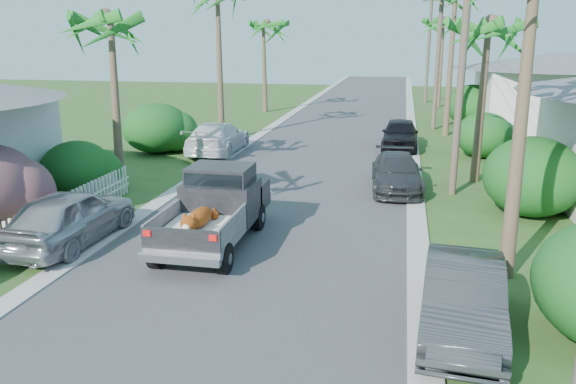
% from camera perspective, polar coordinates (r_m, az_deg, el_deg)
% --- Properties ---
extents(road, '(8.00, 100.00, 0.02)m').
position_cam_1_polar(road, '(32.96, 4.94, 5.87)').
color(road, '#38383A').
rests_on(road, ground).
extents(curb_left, '(0.60, 100.00, 0.06)m').
position_cam_1_polar(curb_left, '(33.71, -2.37, 6.16)').
color(curb_left, '#A5A39E').
rests_on(curb_left, ground).
extents(curb_right, '(0.60, 100.00, 0.06)m').
position_cam_1_polar(curb_right, '(32.76, 12.47, 5.54)').
color(curb_right, '#A5A39E').
rests_on(curb_right, ground).
extents(pickup_truck, '(1.98, 5.12, 2.06)m').
position_cam_1_polar(pickup_truck, '(15.58, -7.10, -1.31)').
color(pickup_truck, black).
rests_on(pickup_truck, ground).
extents(parked_car_rn, '(1.80, 4.28, 1.37)m').
position_cam_1_polar(parked_car_rn, '(11.32, 17.34, -10.32)').
color(parked_car_rn, '#2F3134').
rests_on(parked_car_rn, ground).
extents(parked_car_rm, '(2.07, 4.49, 1.27)m').
position_cam_1_polar(parked_car_rm, '(21.10, 10.97, 1.92)').
color(parked_car_rm, '#2A2D2F').
rests_on(parked_car_rm, ground).
extents(parked_car_rf, '(1.79, 4.37, 1.48)m').
position_cam_1_polar(parked_car_rf, '(28.97, 11.31, 5.77)').
color(parked_car_rf, black).
rests_on(parked_car_rf, ground).
extents(parked_car_ln, '(1.96, 4.57, 1.54)m').
position_cam_1_polar(parked_car_ln, '(16.32, -21.28, -2.38)').
color(parked_car_ln, '#9FA1A6').
rests_on(parked_car_ln, ground).
extents(parked_car_lf, '(2.20, 5.23, 1.51)m').
position_cam_1_polar(parked_car_lf, '(27.47, -7.15, 5.45)').
color(parked_car_lf, silver).
rests_on(parked_car_lf, ground).
extents(palm_l_b, '(4.40, 4.40, 7.40)m').
position_cam_1_polar(palm_l_b, '(21.97, -17.77, 16.52)').
color(palm_l_b, brown).
rests_on(palm_l_b, ground).
extents(palm_l_d, '(4.40, 4.40, 7.70)m').
position_cam_1_polar(palm_l_d, '(42.55, -2.47, 16.76)').
color(palm_l_d, brown).
rests_on(palm_l_d, ground).
extents(palm_r_b, '(4.40, 4.40, 7.20)m').
position_cam_1_polar(palm_r_b, '(22.49, 19.72, 15.82)').
color(palm_r_b, brown).
rests_on(palm_r_b, ground).
extents(palm_r_d, '(4.40, 4.40, 8.00)m').
position_cam_1_polar(palm_r_d, '(47.40, 15.54, 16.46)').
color(palm_r_d, brown).
rests_on(palm_r_d, ground).
extents(shrub_l_c, '(2.40, 2.64, 2.00)m').
position_cam_1_polar(shrub_l_c, '(21.02, -20.66, 2.17)').
color(shrub_l_c, '#123F18').
rests_on(shrub_l_c, ground).
extents(shrub_l_d, '(3.20, 3.52, 2.40)m').
position_cam_1_polar(shrub_l_d, '(28.19, -13.22, 6.34)').
color(shrub_l_d, '#123F18').
rests_on(shrub_l_d, ground).
extents(shrub_r_b, '(3.00, 3.30, 2.50)m').
position_cam_1_polar(shrub_r_b, '(19.23, 23.56, 1.47)').
color(shrub_r_b, '#123F18').
rests_on(shrub_r_b, ground).
extents(shrub_r_c, '(2.60, 2.86, 2.10)m').
position_cam_1_polar(shrub_r_c, '(27.92, 19.29, 5.49)').
color(shrub_r_c, '#123F18').
rests_on(shrub_r_c, ground).
extents(shrub_r_d, '(3.20, 3.52, 2.60)m').
position_cam_1_polar(shrub_r_d, '(37.78, 18.18, 8.37)').
color(shrub_r_d, '#123F18').
rests_on(shrub_r_d, ground).
extents(picket_fence, '(0.10, 11.00, 1.00)m').
position_cam_1_polar(picket_fence, '(16.80, -24.43, -3.19)').
color(picket_fence, white).
rests_on(picket_fence, ground).
extents(house_right_far, '(9.00, 8.00, 4.60)m').
position_cam_1_polar(house_right_far, '(38.59, 25.75, 8.98)').
color(house_right_far, silver).
rests_on(house_right_far, ground).
extents(utility_pole_b, '(1.60, 0.26, 9.00)m').
position_cam_1_polar(utility_pole_b, '(20.41, 17.29, 12.34)').
color(utility_pole_b, brown).
rests_on(utility_pole_b, ground).
extents(utility_pole_c, '(1.60, 0.26, 9.00)m').
position_cam_1_polar(utility_pole_c, '(35.36, 15.02, 13.55)').
color(utility_pole_c, brown).
rests_on(utility_pole_c, ground).
extents(utility_pole_d, '(1.60, 0.26, 9.00)m').
position_cam_1_polar(utility_pole_d, '(50.34, 14.10, 14.03)').
color(utility_pole_d, brown).
rests_on(utility_pole_d, ground).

